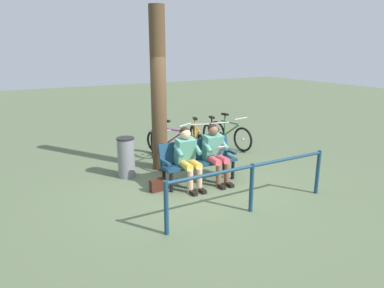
# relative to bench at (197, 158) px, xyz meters

# --- Properties ---
(ground_plane) EXTENTS (40.00, 40.00, 0.00)m
(ground_plane) POSITION_rel_bench_xyz_m (0.20, 0.26, -0.51)
(ground_plane) COLOR #566647
(bench) EXTENTS (1.61, 0.51, 0.87)m
(bench) POSITION_rel_bench_xyz_m (0.00, 0.00, 0.00)
(bench) COLOR navy
(bench) RESTS_ON ground
(person_reading) EXTENTS (0.50, 0.77, 1.20)m
(person_reading) POSITION_rel_bench_xyz_m (-0.32, 0.17, 0.16)
(person_reading) COLOR #4C8C7A
(person_reading) RESTS_ON ground
(person_companion) EXTENTS (0.50, 0.77, 1.20)m
(person_companion) POSITION_rel_bench_xyz_m (0.32, 0.16, 0.16)
(person_companion) COLOR #4C8C7A
(person_companion) RESTS_ON ground
(handbag) EXTENTS (0.31, 0.15, 0.24)m
(handbag) POSITION_rel_bench_xyz_m (0.94, 0.06, -0.39)
(handbag) COLOR #3F1E14
(handbag) RESTS_ON ground
(tree_trunk) EXTENTS (0.34, 0.34, 3.55)m
(tree_trunk) POSITION_rel_bench_xyz_m (0.32, -1.12, 1.27)
(tree_trunk) COLOR #4C3823
(tree_trunk) RESTS_ON ground
(litter_bin) EXTENTS (0.38, 0.38, 0.87)m
(litter_bin) POSITION_rel_bench_xyz_m (1.17, -0.99, -0.07)
(litter_bin) COLOR slate
(litter_bin) RESTS_ON ground
(bicycle_purple) EXTENTS (0.48, 1.67, 0.94)m
(bicycle_purple) POSITION_rel_bench_xyz_m (-2.08, -1.76, -0.15)
(bicycle_purple) COLOR black
(bicycle_purple) RESTS_ON ground
(bicycle_silver) EXTENTS (0.55, 1.65, 0.94)m
(bicycle_silver) POSITION_rel_bench_xyz_m (-1.45, -1.57, -0.15)
(bicycle_silver) COLOR black
(bicycle_silver) RESTS_ON ground
(bicycle_red) EXTENTS (0.68, 1.60, 0.94)m
(bicycle_red) POSITION_rel_bench_xyz_m (-0.96, -1.65, -0.15)
(bicycle_red) COLOR black
(bicycle_red) RESTS_ON ground
(bicycle_blue) EXTENTS (0.78, 1.55, 0.94)m
(bicycle_blue) POSITION_rel_bench_xyz_m (-0.32, -1.77, -0.15)
(bicycle_blue) COLOR black
(bicycle_blue) RESTS_ON ground
(bicycle_black) EXTENTS (0.57, 1.64, 0.94)m
(bicycle_black) POSITION_rel_bench_xyz_m (0.19, -1.53, -0.15)
(bicycle_black) COLOR black
(bicycle_black) RESTS_ON ground
(railing_fence) EXTENTS (3.22, 0.12, 0.85)m
(railing_fence) POSITION_rel_bench_xyz_m (-0.06, 1.65, 0.09)
(railing_fence) COLOR navy
(railing_fence) RESTS_ON ground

